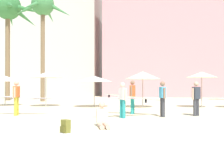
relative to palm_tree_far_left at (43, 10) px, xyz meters
The scene contains 18 objects.
ground 21.23m from the palm_tree_far_left, 61.47° to the right, with size 120.00×120.00×0.00m, color beige.
hotel_pink 21.89m from the palm_tree_far_left, 41.10° to the left, with size 25.17×8.48×18.50m, color pink.
hotel_tower_gray 20.30m from the palm_tree_far_left, 106.92° to the left, with size 15.84×11.18×26.19m, color beige.
palm_tree_far_left is the anchor object (origin of this frame).
palm_tree_center 4.39m from the palm_tree_far_left, 165.10° to the left, with size 8.06×7.53×10.94m.
cafe_umbrella_0 8.87m from the palm_tree_far_left, 93.99° to the right, with size 2.34×2.34×2.22m.
cafe_umbrella_1 13.08m from the palm_tree_far_left, 31.33° to the right, with size 2.41×2.41×2.46m.
cafe_umbrella_2 9.27m from the palm_tree_far_left, 64.75° to the right, with size 2.27×2.27×2.44m.
cafe_umbrella_4 16.00m from the palm_tree_far_left, 21.15° to the right, with size 2.11×2.11×2.45m.
cafe_umbrella_5 11.03m from the palm_tree_far_left, 43.28° to the right, with size 2.55×2.55×2.17m.
beach_towel 19.79m from the palm_tree_far_left, 62.08° to the right, with size 1.68×0.85×0.01m, color white.
backpack 19.53m from the palm_tree_far_left, 64.46° to the right, with size 0.35×0.35×0.42m.
person_far_left 16.62m from the palm_tree_far_left, 52.45° to the right, with size 2.80×1.88×1.65m.
person_mid_center 15.70m from the palm_tree_far_left, 47.21° to the right, with size 3.19×1.08×1.77m.
person_mid_left 14.24m from the palm_tree_far_left, 72.57° to the right, with size 3.15×0.94×1.73m.
person_near_right 18.77m from the palm_tree_far_left, 59.55° to the right, with size 0.66×1.04×0.90m.
person_mid_right 17.98m from the palm_tree_far_left, 39.83° to the right, with size 0.52×0.47×1.69m.
person_far_right 17.28m from the palm_tree_far_left, 45.65° to the right, with size 0.33×0.60×1.70m.
Camera 1 is at (0.97, -6.77, 1.48)m, focal length 42.07 mm.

